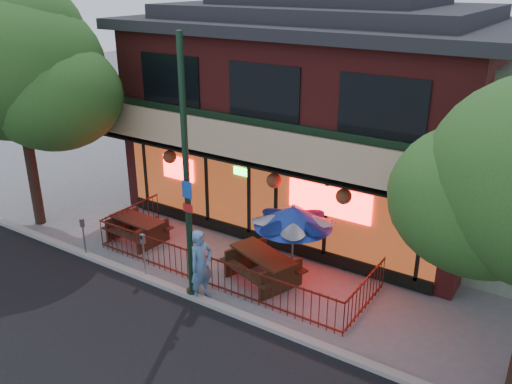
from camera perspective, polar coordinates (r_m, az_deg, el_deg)
ground at (r=15.44m, az=-5.73°, el=-10.13°), size 80.00×80.00×0.00m
curb at (r=15.09m, az=-6.94°, el=-10.76°), size 80.00×0.25×0.12m
restaurant_building at (r=19.53m, az=7.09°, el=9.85°), size 12.96×9.49×8.05m
patio_fence at (r=15.45m, az=-4.65°, el=-7.33°), size 8.44×2.62×1.00m
street_light at (r=13.74m, az=-7.26°, el=0.33°), size 0.43×0.32×7.00m
street_tree_left at (r=19.14m, az=-23.83°, el=12.66°), size 5.60×5.60×8.05m
picnic_table_left at (r=18.13m, az=-12.36°, el=-3.51°), size 1.96×1.55×0.80m
picnic_table_right at (r=15.45m, az=0.75°, el=-7.47°), size 2.47×2.17×0.88m
patio_umbrella at (r=14.66m, az=3.95°, el=-2.59°), size 2.15×2.15×2.46m
pedestrian at (r=14.52m, az=-5.79°, el=-7.72°), size 0.58×0.80×2.02m
parking_meter_near at (r=15.75m, az=-11.76°, el=-5.86°), size 0.13×0.12×1.39m
parking_meter_far at (r=17.42m, az=-17.73°, el=-3.95°), size 0.14×0.13×1.28m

